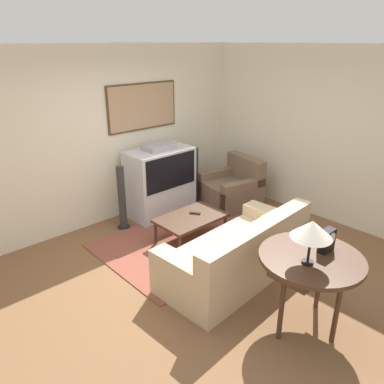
# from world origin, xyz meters

# --- Properties ---
(ground_plane) EXTENTS (12.00, 12.00, 0.00)m
(ground_plane) POSITION_xyz_m (0.00, 0.00, 0.00)
(ground_plane) COLOR brown
(wall_back) EXTENTS (12.00, 0.10, 2.70)m
(wall_back) POSITION_xyz_m (0.01, 2.13, 1.36)
(wall_back) COLOR beige
(wall_back) RESTS_ON ground_plane
(wall_right) EXTENTS (0.06, 12.00, 2.70)m
(wall_right) POSITION_xyz_m (2.63, 0.00, 1.35)
(wall_right) COLOR beige
(wall_right) RESTS_ON ground_plane
(area_rug) EXTENTS (2.41, 1.82, 0.01)m
(area_rug) POSITION_xyz_m (0.41, 0.69, 0.01)
(area_rug) COLOR brown
(area_rug) RESTS_ON ground_plane
(tv) EXTENTS (1.08, 0.59, 1.21)m
(tv) POSITION_xyz_m (0.73, 1.69, 0.57)
(tv) COLOR silver
(tv) RESTS_ON ground_plane
(couch) EXTENTS (2.02, 1.02, 0.81)m
(couch) POSITION_xyz_m (0.30, -0.39, 0.29)
(couch) COLOR #CCB289
(couch) RESTS_ON ground_plane
(armchair) EXTENTS (1.00, 1.03, 0.85)m
(armchair) POSITION_xyz_m (1.87, 1.11, 0.29)
(armchair) COLOR brown
(armchair) RESTS_ON ground_plane
(coffee_table) EXTENTS (0.98, 0.63, 0.39)m
(coffee_table) POSITION_xyz_m (0.47, 0.66, 0.35)
(coffee_table) COLOR #472D1E
(coffee_table) RESTS_ON ground_plane
(console_table) EXTENTS (1.01, 1.01, 0.81)m
(console_table) POSITION_xyz_m (0.15, -1.42, 0.74)
(console_table) COLOR #472D1E
(console_table) RESTS_ON ground_plane
(table_lamp) EXTENTS (0.38, 0.38, 0.44)m
(table_lamp) POSITION_xyz_m (0.01, -1.46, 1.16)
(table_lamp) COLOR black
(table_lamp) RESTS_ON console_table
(mantel_clock) EXTENTS (0.18, 0.10, 0.23)m
(mantel_clock) POSITION_xyz_m (0.34, -1.46, 0.93)
(mantel_clock) COLOR black
(mantel_clock) RESTS_ON console_table
(remote) EXTENTS (0.12, 0.16, 0.02)m
(remote) POSITION_xyz_m (0.58, 0.68, 0.40)
(remote) COLOR black
(remote) RESTS_ON coffee_table
(speaker_tower_left) EXTENTS (0.20, 0.20, 1.01)m
(speaker_tower_left) POSITION_xyz_m (-0.03, 1.67, 0.48)
(speaker_tower_left) COLOR black
(speaker_tower_left) RESTS_ON ground_plane
(speaker_tower_right) EXTENTS (0.20, 0.20, 1.01)m
(speaker_tower_right) POSITION_xyz_m (1.50, 1.67, 0.48)
(speaker_tower_right) COLOR black
(speaker_tower_right) RESTS_ON ground_plane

